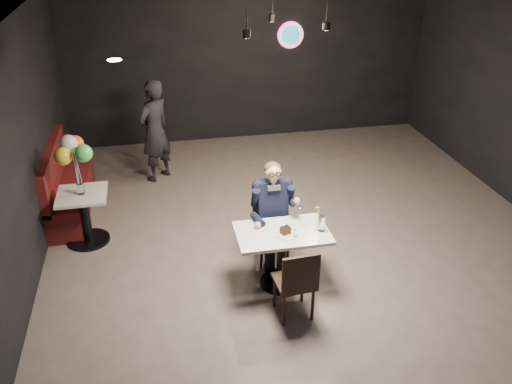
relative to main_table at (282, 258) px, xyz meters
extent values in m
plane|color=slate|center=(0.55, 0.44, -0.38)|extent=(9.00, 9.00, 0.00)
cube|color=black|center=(0.55, 2.44, 2.51)|extent=(1.40, 1.20, 0.36)
cube|color=silver|center=(0.00, 0.00, 0.00)|extent=(1.10, 0.70, 0.75)
cube|color=black|center=(0.00, 0.55, 0.09)|extent=(0.42, 0.46, 0.92)
cube|color=black|center=(0.00, -0.57, 0.09)|extent=(0.45, 0.49, 0.92)
cube|color=black|center=(0.00, 0.55, 0.34)|extent=(0.60, 0.80, 1.44)
cylinder|color=white|center=(0.02, -0.09, 0.38)|extent=(0.22, 0.22, 0.01)
cube|color=black|center=(0.02, -0.06, 0.42)|extent=(0.13, 0.12, 0.07)
ellipsoid|color=green|center=(0.12, -0.13, 0.47)|extent=(0.06, 0.04, 0.01)
cylinder|color=silver|center=(0.46, -0.06, 0.47)|extent=(0.09, 0.09, 0.19)
cone|color=tan|center=(0.42, -0.04, 0.62)|extent=(0.07, 0.07, 0.12)
cube|color=#4E1012|center=(-2.70, 2.47, 0.14)|extent=(0.52, 2.07, 1.03)
cube|color=silver|center=(-2.40, 1.47, 0.03)|extent=(0.65, 0.65, 0.82)
cylinder|color=silver|center=(-2.40, 1.47, 0.45)|extent=(0.10, 0.10, 0.15)
cube|color=yellow|center=(-2.40, 1.47, 0.88)|extent=(0.43, 0.43, 0.70)
imported|color=black|center=(-1.36, 3.32, 0.49)|extent=(0.74, 0.73, 1.73)
camera|label=1|loc=(-1.39, -5.26, 3.75)|focal=38.00mm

